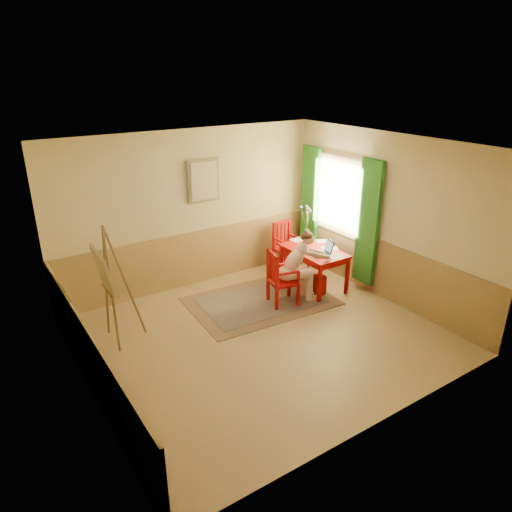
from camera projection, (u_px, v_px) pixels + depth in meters
room at (263, 249)px, 6.49m from camera, size 5.04×4.54×2.84m
wainscot at (234, 286)px, 7.44m from camera, size 5.00×4.50×1.00m
window at (338, 207)px, 8.59m from camera, size 0.12×2.01×2.20m
wall_portrait at (204, 181)px, 8.13m from camera, size 0.60×0.05×0.76m
rug at (261, 301)px, 8.03m from camera, size 2.50×1.76×0.02m
table at (314, 254)px, 8.35m from camera, size 0.73×1.21×0.72m
chair_left at (281, 278)px, 7.77m from camera, size 0.52×0.51×0.96m
chair_back at (286, 246)px, 9.18m from camera, size 0.42×0.44×0.95m
figure at (298, 264)px, 7.81m from camera, size 0.95×0.51×1.24m
laptop at (323, 251)px, 8.13m from camera, size 0.41×0.29×0.23m
papers at (322, 246)px, 8.47m from camera, size 0.67×1.24×0.00m
vase at (306, 223)px, 8.79m from camera, size 0.21×0.31×0.63m
wastebasket at (318, 285)px, 8.28m from camera, size 0.37×0.37×0.31m
easel at (106, 276)px, 6.48m from camera, size 0.61×0.80×1.79m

